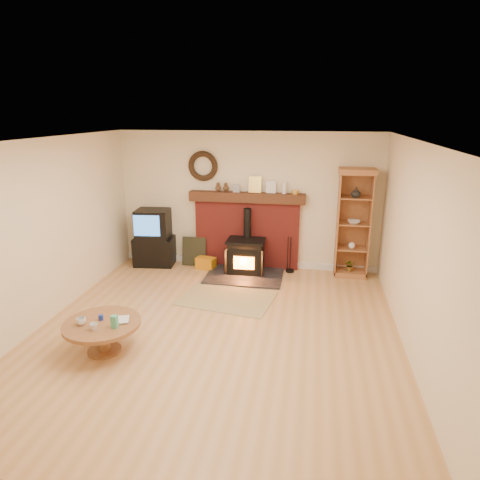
% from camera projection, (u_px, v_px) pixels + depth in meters
% --- Properties ---
extents(ground, '(5.50, 5.50, 0.00)m').
position_uv_depth(ground, '(216.00, 332.00, 5.95)').
color(ground, tan).
rests_on(ground, ground).
extents(room_shell, '(5.02, 5.52, 2.61)m').
position_uv_depth(room_shell, '(215.00, 210.00, 5.55)').
color(room_shell, beige).
rests_on(room_shell, ground).
extents(chimney_breast, '(2.20, 0.22, 1.78)m').
position_uv_depth(chimney_breast, '(247.00, 227.00, 8.24)').
color(chimney_breast, maroon).
rests_on(chimney_breast, ground).
extents(wood_stove, '(1.40, 1.00, 1.22)m').
position_uv_depth(wood_stove, '(246.00, 258.00, 7.99)').
color(wood_stove, black).
rests_on(wood_stove, ground).
extents(area_rug, '(1.62, 1.24, 0.01)m').
position_uv_depth(area_rug, '(227.00, 299.00, 6.99)').
color(area_rug, brown).
rests_on(area_rug, ground).
extents(tv_unit, '(0.81, 0.60, 1.12)m').
position_uv_depth(tv_unit, '(154.00, 239.00, 8.43)').
color(tv_unit, black).
rests_on(tv_unit, ground).
extents(curio_cabinet, '(0.64, 0.46, 1.99)m').
position_uv_depth(curio_cabinet, '(353.00, 223.00, 7.75)').
color(curio_cabinet, '#955A30').
rests_on(curio_cabinet, ground).
extents(firelog_box, '(0.40, 0.30, 0.22)m').
position_uv_depth(firelog_box, '(206.00, 263.00, 8.31)').
color(firelog_box, yellow).
rests_on(firelog_box, ground).
extents(leaning_painting, '(0.48, 0.13, 0.57)m').
position_uv_depth(leaning_painting, '(194.00, 251.00, 8.45)').
color(leaning_painting, black).
rests_on(leaning_painting, ground).
extents(fire_tools, '(0.16, 0.16, 0.70)m').
position_uv_depth(fire_tools, '(290.00, 267.00, 8.14)').
color(fire_tools, black).
rests_on(fire_tools, ground).
extents(coffee_table, '(0.96, 0.96, 0.57)m').
position_uv_depth(coffee_table, '(102.00, 328.00, 5.37)').
color(coffee_table, brown).
rests_on(coffee_table, ground).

